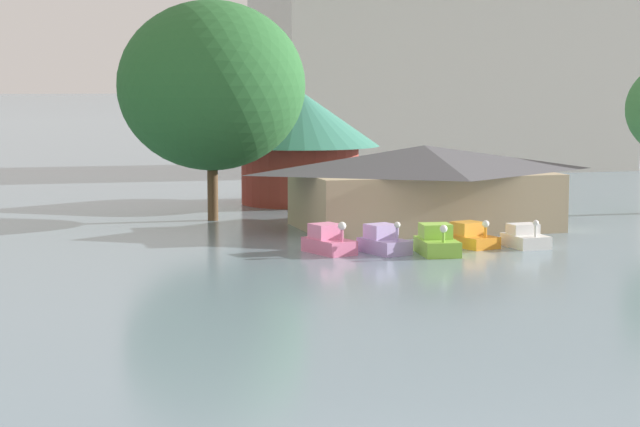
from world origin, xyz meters
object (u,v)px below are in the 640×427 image
at_px(boathouse, 424,185).
at_px(background_building_block, 438,56).
at_px(pedal_boat_lavender, 384,242).
at_px(shoreline_tree_mid, 212,86).
at_px(pedal_boat_pink, 328,241).
at_px(pedal_boat_orange, 470,237).
at_px(pedal_boat_white, 525,238).
at_px(green_roof_pavilion, 300,139).
at_px(pedal_boat_lime, 437,242).

distance_m(boathouse, background_building_block, 45.90).
xyz_separation_m(boathouse, background_building_block, (17.30, 41.72, 8.18)).
height_order(pedal_boat_lavender, background_building_block, background_building_block).
relative_size(shoreline_tree_mid, background_building_block, 0.38).
xyz_separation_m(pedal_boat_pink, pedal_boat_orange, (7.27, 0.08, -0.07)).
distance_m(pedal_boat_orange, shoreline_tree_mid, 18.73).
bearing_deg(pedal_boat_pink, pedal_boat_white, 68.23).
relative_size(green_roof_pavilion, background_building_block, 0.32).
xyz_separation_m(pedal_boat_lavender, pedal_boat_orange, (4.77, 0.79, -0.06)).
bearing_deg(pedal_boat_lavender, pedal_boat_orange, 82.24).
bearing_deg(pedal_boat_lime, green_roof_pavilion, -171.62).
height_order(pedal_boat_lavender, pedal_boat_white, pedal_boat_lavender).
xyz_separation_m(pedal_boat_lavender, background_building_block, (22.37, 49.75, 10.04)).
relative_size(pedal_boat_pink, pedal_boat_lime, 1.01).
distance_m(green_roof_pavilion, background_building_block, 34.84).
relative_size(boathouse, background_building_block, 0.43).
bearing_deg(pedal_boat_lavender, background_building_block, 138.58).
distance_m(pedal_boat_orange, green_roof_pavilion, 22.12).
relative_size(pedal_boat_orange, boathouse, 0.20).
bearing_deg(background_building_block, pedal_boat_white, -106.86).
bearing_deg(pedal_boat_pink, pedal_boat_orange, 73.41).
distance_m(pedal_boat_white, green_roof_pavilion, 23.42).
bearing_deg(pedal_boat_lime, pedal_boat_white, 108.12).
bearing_deg(pedal_boat_pink, boathouse, 116.82).
height_order(pedal_boat_lavender, pedal_boat_lime, pedal_boat_lavender).
height_order(pedal_boat_orange, background_building_block, background_building_block).
distance_m(boathouse, green_roof_pavilion, 14.84).
distance_m(pedal_boat_white, shoreline_tree_mid, 20.82).
distance_m(pedal_boat_lime, shoreline_tree_mid, 18.93).
xyz_separation_m(shoreline_tree_mid, background_building_block, (27.90, 35.15, 2.75)).
bearing_deg(pedal_boat_white, pedal_boat_lavender, -93.91).
distance_m(pedal_boat_orange, background_building_block, 53.00).
distance_m(green_roof_pavilion, shoreline_tree_mid, 11.22).
bearing_deg(pedal_boat_white, pedal_boat_lime, -82.40).
xyz_separation_m(green_roof_pavilion, shoreline_tree_mid, (-7.29, -7.77, 3.52)).
height_order(pedal_boat_pink, green_roof_pavilion, green_roof_pavilion).
height_order(pedal_boat_pink, pedal_boat_lime, pedal_boat_pink).
distance_m(pedal_boat_pink, green_roof_pavilion, 22.39).
relative_size(pedal_boat_lavender, shoreline_tree_mid, 0.22).
bearing_deg(pedal_boat_lavender, pedal_boat_lime, 48.28).
bearing_deg(pedal_boat_pink, green_roof_pavilion, 151.67).
relative_size(pedal_boat_orange, background_building_block, 0.09).
bearing_deg(shoreline_tree_mid, pedal_boat_lavender, -69.27).
height_order(pedal_boat_pink, pedal_boat_orange, pedal_boat_pink).
height_order(pedal_boat_lime, pedal_boat_white, pedal_boat_lime).
height_order(pedal_boat_pink, pedal_boat_lavender, pedal_boat_pink).
height_order(pedal_boat_lime, boathouse, boathouse).
bearing_deg(shoreline_tree_mid, pedal_boat_orange, -53.30).
distance_m(pedal_boat_lavender, pedal_boat_lime, 2.50).
distance_m(pedal_boat_lime, background_building_block, 55.53).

